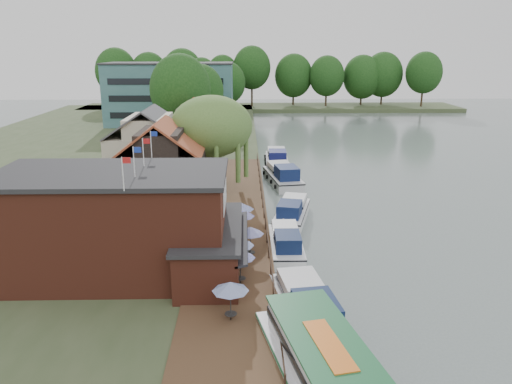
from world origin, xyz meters
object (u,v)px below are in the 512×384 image
object	(u,v)px
cottage_b	(150,145)
cruiser_1	(286,239)
umbrella_3	(250,242)
cottage_a	(163,165)
hotel_block	(171,93)
umbrella_0	(231,301)
willow	(212,145)
cruiser_3	(283,173)
umbrella_2	(238,254)
cruiser_4	(277,157)
cruiser_0	(307,303)
umbrella_4	(241,224)
cruiser_2	(292,209)
umbrella_5	(242,216)
umbrella_1	(240,267)
cottage_c	(192,132)
pub	(143,223)

from	to	relation	value
cottage_b	cruiser_1	bearing A→B (deg)	-53.51
umbrella_3	cottage_a	bearing A→B (deg)	123.06
hotel_block	umbrella_0	distance (m)	79.13
willow	cruiser_3	world-z (taller)	willow
umbrella_2	umbrella_3	distance (m)	2.40
cruiser_3	cruiser_4	distance (m)	9.77
willow	cruiser_3	distance (m)	11.75
cruiser_0	cruiser_1	bearing A→B (deg)	84.07
umbrella_4	cruiser_4	distance (m)	30.94
cottage_a	cruiser_2	bearing A→B (deg)	-6.83
cottage_b	umbrella_0	bearing A→B (deg)	-72.34
umbrella_3	umbrella_2	bearing A→B (deg)	-111.13
cruiser_0	cottage_a	bearing A→B (deg)	112.12
cottage_b	umbrella_0	xyz separation A→B (m)	(10.09, -31.71, -2.96)
umbrella_4	umbrella_5	xyz separation A→B (m)	(0.06, 1.84, 0.00)
hotel_block	umbrella_3	distance (m)	70.65
umbrella_1	cottage_c	bearing A→B (deg)	100.38
cottage_a	cruiser_3	distance (m)	17.81
umbrella_3	willow	bearing A→B (deg)	102.14
cruiser_1	cruiser_3	world-z (taller)	cruiser_3
cottage_b	cruiser_0	world-z (taller)	cottage_b
hotel_block	cruiser_3	xyz separation A→B (m)	(19.61, -44.05, -5.83)
cruiser_4	hotel_block	bearing A→B (deg)	121.10
cottage_c	cruiser_0	xyz separation A→B (m)	(10.67, -39.13, -3.99)
cottage_c	cruiser_0	bearing A→B (deg)	-74.75
pub	umbrella_0	size ratio (longest dim) A/B	8.42
cruiser_4	cruiser_3	bearing A→B (deg)	-87.96
hotel_block	cottage_c	xyz separation A→B (m)	(8.00, -37.00, -1.90)
cruiser_0	cruiser_2	world-z (taller)	cruiser_0
cottage_b	cruiser_4	size ratio (longest dim) A/B	0.92
cruiser_1	cottage_a	bearing A→B (deg)	140.84
pub	cottage_b	world-z (taller)	cottage_b
umbrella_3	cruiser_1	xyz separation A→B (m)	(2.95, 3.49, -1.20)
cottage_b	umbrella_3	world-z (taller)	cottage_b
pub	cruiser_0	distance (m)	12.31
cruiser_1	pub	bearing A→B (deg)	-150.66
hotel_block	cruiser_1	size ratio (longest dim) A/B	2.80
umbrella_0	umbrella_1	world-z (taller)	same
umbrella_4	willow	bearing A→B (deg)	102.67
cruiser_0	umbrella_2	bearing A→B (deg)	121.56
cruiser_3	pub	bearing A→B (deg)	-122.43
willow	hotel_block	bearing A→B (deg)	102.71
umbrella_0	cruiser_4	world-z (taller)	umbrella_0
willow	umbrella_4	bearing A→B (deg)	-77.33
umbrella_3	cruiser_4	world-z (taller)	umbrella_3
umbrella_1	umbrella_5	xyz separation A→B (m)	(0.05, 10.18, 0.00)
willow	cruiser_0	size ratio (longest dim) A/B	1.01
cruiser_1	cruiser_2	distance (m)	7.90
umbrella_5	cottage_b	bearing A→B (deg)	122.15
cottage_b	umbrella_4	bearing A→B (deg)	-60.59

